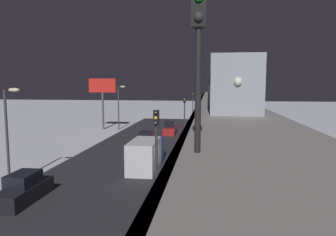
{
  "coord_description": "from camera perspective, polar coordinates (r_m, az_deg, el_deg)",
  "views": [
    {
      "loc": [
        -4.91,
        26.64,
        7.93
      ],
      "look_at": [
        1.46,
        -22.22,
        2.48
      ],
      "focal_mm": 32.79,
      "sensor_mm": 36.0,
      "label": 1
    }
  ],
  "objects": [
    {
      "name": "ground_plane",
      "position": [
        28.23,
        -2.94,
        -10.01
      ],
      "size": [
        240.0,
        240.0,
        0.0
      ],
      "primitive_type": "plane",
      "color": "silver"
    },
    {
      "name": "avenue_asphalt",
      "position": [
        29.26,
        -11.2,
        -9.53
      ],
      "size": [
        11.0,
        85.77,
        0.01
      ],
      "primitive_type": "cube",
      "color": "#28282D",
      "rests_on": "ground_plane"
    },
    {
      "name": "elevated_railway",
      "position": [
        26.81,
        10.57,
        0.65
      ],
      "size": [
        5.0,
        85.77,
        6.2
      ],
      "color": "gray",
      "rests_on": "ground_plane"
    },
    {
      "name": "subway_train",
      "position": [
        44.49,
        9.51,
        6.29
      ],
      "size": [
        2.94,
        55.47,
        3.4
      ],
      "color": "#999EA8",
      "rests_on": "elevated_railway"
    },
    {
      "name": "rail_signal",
      "position": [
        7.74,
        5.69,
        13.69
      ],
      "size": [
        0.36,
        0.41,
        4.0
      ],
      "color": "black",
      "rests_on": "elevated_railway"
    },
    {
      "name": "sedan_red",
      "position": [
        49.03,
        0.4,
        -2.07
      ],
      "size": [
        1.91,
        4.39,
        1.97
      ],
      "rotation": [
        0.0,
        0.0,
        3.14
      ],
      "color": "#A51E1E",
      "rests_on": "ground_plane"
    },
    {
      "name": "sedan_silver",
      "position": [
        38.92,
        -4.16,
        -4.27
      ],
      "size": [
        1.8,
        4.25,
        1.97
      ],
      "rotation": [
        0.0,
        0.0,
        3.14
      ],
      "color": "#B2B2B7",
      "rests_on": "ground_plane"
    },
    {
      "name": "sedan_black",
      "position": [
        23.52,
        -25.21,
        -11.96
      ],
      "size": [
        1.8,
        4.78,
        1.97
      ],
      "color": "black",
      "rests_on": "ground_plane"
    },
    {
      "name": "delivery_van",
      "position": [
        29.41,
        -4.02,
        -6.64
      ],
      "size": [
        2.4,
        7.4,
        2.8
      ],
      "color": "navy",
      "rests_on": "ground_plane"
    },
    {
      "name": "traffic_light_near",
      "position": [
        18.44,
        -2.19,
        -5.38
      ],
      "size": [
        0.32,
        0.44,
        6.4
      ],
      "color": "#2D2D2D",
      "rests_on": "ground_plane"
    },
    {
      "name": "traffic_light_mid",
      "position": [
        40.27,
        3.08,
        0.98
      ],
      "size": [
        0.32,
        0.44,
        6.4
      ],
      "color": "#2D2D2D",
      "rests_on": "ground_plane"
    },
    {
      "name": "traffic_light_far",
      "position": [
        62.34,
        4.64,
        2.86
      ],
      "size": [
        0.32,
        0.44,
        6.4
      ],
      "color": "#2D2D2D",
      "rests_on": "ground_plane"
    },
    {
      "name": "traffic_light_distant",
      "position": [
        84.47,
        5.38,
        3.75
      ],
      "size": [
        0.32,
        0.44,
        6.4
      ],
      "color": "#2D2D2D",
      "rests_on": "ground_plane"
    },
    {
      "name": "commercial_billboard",
      "position": [
        54.69,
        -12.08,
        5.02
      ],
      "size": [
        4.8,
        0.36,
        8.9
      ],
      "color": "#4C4C51",
      "rests_on": "ground_plane"
    },
    {
      "name": "street_lamp_near",
      "position": [
        26.63,
        -27.45,
        -1.13
      ],
      "size": [
        1.35,
        0.44,
        7.65
      ],
      "color": "#38383D",
      "rests_on": "ground_plane"
    },
    {
      "name": "street_lamp_far",
      "position": [
        53.93,
        -8.97,
        2.92
      ],
      "size": [
        1.35,
        0.44,
        7.65
      ],
      "color": "#38383D",
      "rests_on": "ground_plane"
    }
  ]
}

